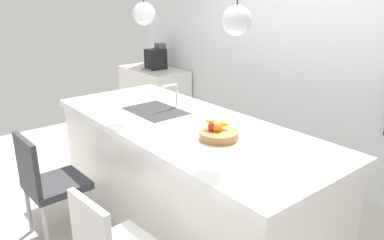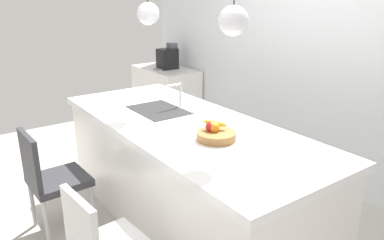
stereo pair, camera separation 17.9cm
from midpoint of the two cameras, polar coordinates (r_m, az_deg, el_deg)
floor at (r=3.48m, az=0.53°, el=-14.93°), size 6.60×6.60×0.00m
back_wall at (r=4.14m, az=19.64°, el=8.90°), size 6.00×0.10×2.60m
kitchen_island at (r=3.25m, az=0.56°, el=-8.10°), size 2.67×1.08×0.92m
sink_basin at (r=3.41m, az=-3.62°, el=1.43°), size 0.56×0.40×0.02m
faucet at (r=3.48m, az=-0.68°, el=4.36°), size 0.02×0.17×0.22m
fruit_bowl at (r=2.72m, az=5.51°, el=-2.12°), size 0.29×0.29×0.15m
side_counter at (r=5.80m, az=-3.14°, el=3.71°), size 1.10×0.60×0.86m
coffee_machine at (r=5.62m, az=-2.82°, el=9.40°), size 0.20×0.35×0.38m
chair_near at (r=3.27m, az=-19.38°, el=-8.16°), size 0.46×0.46×0.91m
pendant_light_left at (r=3.37m, az=-5.14°, el=15.87°), size 0.20×0.20×0.80m
pendant_light_right at (r=2.48m, az=8.46°, el=14.77°), size 0.20×0.20×0.80m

